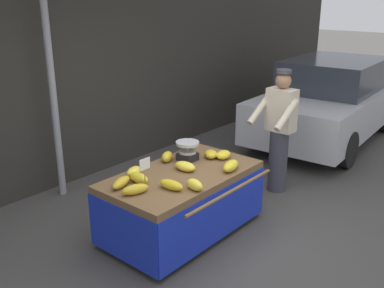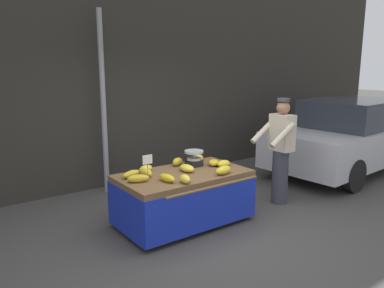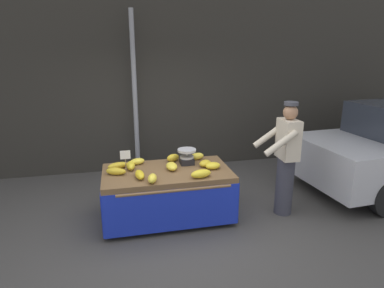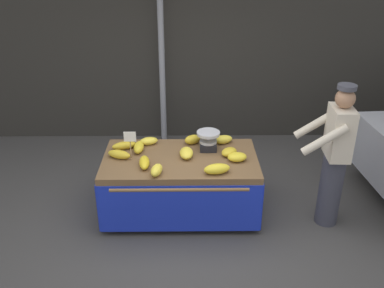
% 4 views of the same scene
% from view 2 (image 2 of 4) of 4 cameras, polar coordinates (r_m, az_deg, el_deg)
% --- Properties ---
extents(ground_plane, '(60.00, 60.00, 0.00)m').
position_cam_2_polar(ground_plane, '(5.27, 2.42, -13.20)').
color(ground_plane, '#423F3D').
extents(back_wall, '(16.00, 0.24, 4.20)m').
position_cam_2_polar(back_wall, '(7.18, -11.82, 10.56)').
color(back_wall, '#2D2B26').
rests_on(back_wall, ground).
extents(street_pole, '(0.09, 0.09, 3.13)m').
position_cam_2_polar(street_pole, '(6.71, -13.16, 5.89)').
color(street_pole, gray).
rests_on(street_pole, ground).
extents(banana_cart, '(1.84, 1.22, 0.75)m').
position_cam_2_polar(banana_cart, '(5.37, -1.28, -6.42)').
color(banana_cart, brown).
rests_on(banana_cart, ground).
extents(weighing_scale, '(0.28, 0.28, 0.23)m').
position_cam_2_polar(weighing_scale, '(5.64, 0.30, -2.15)').
color(weighing_scale, black).
rests_on(weighing_scale, banana_cart).
extents(price_sign, '(0.14, 0.01, 0.34)m').
position_cam_2_polar(price_sign, '(4.94, -6.70, -2.69)').
color(price_sign, '#997A51').
rests_on(price_sign, banana_cart).
extents(banana_bunch_0, '(0.13, 0.27, 0.11)m').
position_cam_2_polar(banana_bunch_0, '(5.18, -6.93, -4.22)').
color(banana_bunch_0, yellow).
rests_on(banana_bunch_0, banana_cart).
extents(banana_bunch_1, '(0.30, 0.21, 0.10)m').
position_cam_2_polar(banana_bunch_1, '(4.93, -8.07, -5.13)').
color(banana_bunch_1, gold).
rests_on(banana_bunch_1, banana_cart).
extents(banana_bunch_2, '(0.32, 0.20, 0.10)m').
position_cam_2_polar(banana_bunch_2, '(5.15, -9.09, -4.46)').
color(banana_bunch_2, gold).
rests_on(banana_bunch_2, banana_cart).
extents(banana_bunch_3, '(0.16, 0.27, 0.10)m').
position_cam_2_polar(banana_bunch_3, '(5.35, -0.79, -3.66)').
color(banana_bunch_3, yellow).
rests_on(banana_bunch_3, banana_cart).
extents(banana_bunch_4, '(0.25, 0.20, 0.10)m').
position_cam_2_polar(banana_bunch_4, '(5.62, 4.75, -2.94)').
color(banana_bunch_4, yellow).
rests_on(banana_bunch_4, banana_cart).
extents(banana_bunch_5, '(0.16, 0.24, 0.11)m').
position_cam_2_polar(banana_bunch_5, '(4.85, -1.04, -5.26)').
color(banana_bunch_5, yellow).
rests_on(banana_bunch_5, banana_cart).
extents(banana_bunch_6, '(0.26, 0.26, 0.10)m').
position_cam_2_polar(banana_bunch_6, '(5.67, 3.27, -2.81)').
color(banana_bunch_6, gold).
rests_on(banana_bunch_6, banana_cart).
extents(banana_bunch_7, '(0.24, 0.20, 0.12)m').
position_cam_2_polar(banana_bunch_7, '(5.67, -2.18, -2.67)').
color(banana_bunch_7, gold).
rests_on(banana_bunch_7, banana_cart).
extents(banana_bunch_8, '(0.14, 0.30, 0.10)m').
position_cam_2_polar(banana_bunch_8, '(4.92, -3.74, -5.10)').
color(banana_bunch_8, gold).
rests_on(banana_bunch_8, banana_cart).
extents(banana_bunch_9, '(0.26, 0.19, 0.09)m').
position_cam_2_polar(banana_bunch_9, '(5.39, -6.95, -3.68)').
color(banana_bunch_9, yellow).
rests_on(banana_bunch_9, banana_cart).
extents(banana_bunch_10, '(0.26, 0.18, 0.11)m').
position_cam_2_polar(banana_bunch_10, '(5.90, 0.87, -2.16)').
color(banana_bunch_10, yellow).
rests_on(banana_bunch_10, banana_cart).
extents(banana_bunch_11, '(0.32, 0.20, 0.11)m').
position_cam_2_polar(banana_bunch_11, '(5.25, 4.73, -3.93)').
color(banana_bunch_11, yellow).
rests_on(banana_bunch_11, banana_cart).
extents(vendor_person, '(0.59, 0.53, 1.71)m').
position_cam_2_polar(vendor_person, '(6.24, 13.14, -1.01)').
color(vendor_person, '#383842').
rests_on(vendor_person, ground).
extents(parked_car, '(4.01, 1.96, 1.51)m').
position_cam_2_polar(parked_car, '(8.67, 22.50, 1.12)').
color(parked_car, '#BCBCC1').
rests_on(parked_car, ground).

